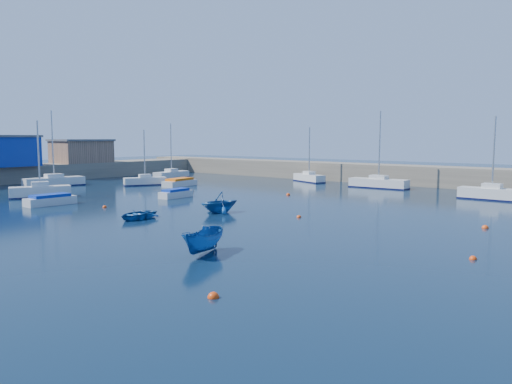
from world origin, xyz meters
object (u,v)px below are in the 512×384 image
Objects in this scene: sailboat_6 at (379,183)px; motorboat_2 at (180,182)px; motorboat_0 at (50,200)px; dinghy_center at (137,215)px; dinghy_right at (203,241)px; sailboat_1 at (40,191)px; sailboat_7 at (492,193)px; brick_shed_a at (82,152)px; motorboat_1 at (176,193)px; sailboat_4 at (171,175)px; sailboat_5 at (309,178)px; sailboat_3 at (145,181)px; sailboat_2 at (54,181)px; dinghy_left at (219,202)px.

sailboat_6 reaches higher than motorboat_2.
sailboat_6 reaches higher than motorboat_0.
dinghy_right reaches higher than dinghy_center.
sailboat_7 reaches higher than sailboat_1.
motorboat_1 is at bearing -14.38° from brick_shed_a.
motorboat_2 reaches higher than dinghy_center.
brick_shed_a reaches higher than dinghy_center.
dinghy_center is at bearing 141.88° from dinghy_right.
motorboat_1 is 1.10× the size of dinghy_right.
sailboat_4 reaches higher than motorboat_2.
brick_shed_a is at bearing 140.43° from sailboat_5.
sailboat_1 reaches higher than sailboat_3.
dinghy_right is (52.57, -24.31, -3.40)m from brick_shed_a.
sailboat_5 is at bearing 82.33° from motorboat_0.
sailboat_6 reaches higher than dinghy_right.
sailboat_2 reaches higher than sailboat_3.
dinghy_center is at bearing 150.45° from sailboat_7.
sailboat_6 is (43.56, 15.18, -3.46)m from brick_shed_a.
dinghy_left reaches higher than motorboat_0.
motorboat_0 is 13.06m from dinghy_center.
brick_shed_a reaches higher than dinghy_left.
sailboat_5 reaches higher than brick_shed_a.
sailboat_2 is at bearing 168.17° from sailboat_1.
sailboat_1 is 47.20m from sailboat_7.
sailboat_5 is 31.66m from dinghy_left.
motorboat_2 is at bearing 1.57° from brick_shed_a.
sailboat_1 is 15.93m from sailboat_3.
sailboat_7 is 2.47× the size of dinghy_left.
sailboat_4 is 1.85× the size of motorboat_0.
sailboat_4 is 2.51× the size of dinghy_center.
sailboat_4 reaches higher than sailboat_1.
dinghy_left is (10.83, -29.75, 0.30)m from sailboat_5.
sailboat_7 is at bearing -3.83° from sailboat_4.
brick_shed_a is 46.25m from sailboat_6.
sailboat_4 is at bearing 136.21° from sailboat_5.
sailboat_1 is 32.97m from dinghy_right.
motorboat_0 is 25.96m from dinghy_right.
sailboat_2 is 19.75m from motorboat_0.
sailboat_1 reaches higher than dinghy_right.
sailboat_5 is at bearing 93.95° from sailboat_1.
sailboat_1 is at bearing -153.12° from dinghy_left.
motorboat_2 is 1.48× the size of dinghy_right.
sailboat_2 is 2.13× the size of motorboat_0.
motorboat_2 is (2.07, 17.82, -0.17)m from sailboat_1.
dinghy_center is 7.07m from dinghy_left.
dinghy_center is (-17.88, -30.72, -0.32)m from sailboat_7.
sailboat_6 reaches higher than sailboat_1.
motorboat_0 is (9.19, -18.12, -0.10)m from sailboat_3.
sailboat_4 and sailboat_7 have the same top height.
sailboat_3 reaches higher than motorboat_0.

